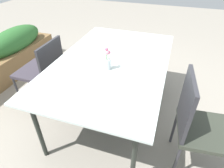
% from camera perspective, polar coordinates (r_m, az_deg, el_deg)
% --- Properties ---
extents(ground_plane, '(12.00, 12.00, 0.00)m').
position_cam_1_polar(ground_plane, '(2.61, -0.35, -7.02)').
color(ground_plane, gray).
extents(dining_table, '(1.87, 1.17, 0.77)m').
position_cam_1_polar(dining_table, '(2.10, 0.00, 5.99)').
color(dining_table, silver).
rests_on(dining_table, ground).
extents(chair_near_left, '(0.50, 0.50, 0.99)m').
position_cam_1_polar(chair_near_left, '(1.81, 24.22, -10.46)').
color(chair_near_left, '#32372D').
rests_on(chair_near_left, ground).
extents(chair_far_side, '(0.49, 0.49, 0.89)m').
position_cam_1_polar(chair_far_side, '(2.59, -19.94, 4.51)').
color(chair_far_side, '#3C353F').
rests_on(chair_far_side, ground).
extents(flower_vase, '(0.07, 0.07, 0.24)m').
position_cam_1_polar(flower_vase, '(1.87, -1.33, 6.97)').
color(flower_vase, silver).
rests_on(flower_vase, dining_table).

